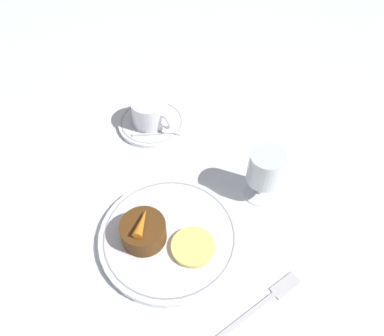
{
  "coord_description": "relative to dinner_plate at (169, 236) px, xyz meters",
  "views": [
    {
      "loc": [
        0.24,
        -0.23,
        0.59
      ],
      "look_at": [
        -0.08,
        0.08,
        0.04
      ],
      "focal_mm": 35.0,
      "sensor_mm": 36.0,
      "label": 1
    }
  ],
  "objects": [
    {
      "name": "wine_glass",
      "position": [
        0.05,
        0.19,
        0.06
      ],
      "size": [
        0.06,
        0.06,
        0.11
      ],
      "color": "silver",
      "rests_on": "ground_plane"
    },
    {
      "name": "dessert_cake",
      "position": [
        -0.03,
        -0.03,
        0.03
      ],
      "size": [
        0.08,
        0.08,
        0.04
      ],
      "color": "#563314",
      "rests_on": "dinner_plate"
    },
    {
      "name": "ground_plane",
      "position": [
        0.02,
        0.03,
        -0.01
      ],
      "size": [
        3.0,
        3.0,
        0.0
      ],
      "primitive_type": "plane",
      "color": "white"
    },
    {
      "name": "fork",
      "position": [
        0.19,
        0.02,
        -0.01
      ],
      "size": [
        0.05,
        0.2,
        0.01
      ],
      "color": "silver",
      "rests_on": "ground_plane"
    },
    {
      "name": "coffee_cup",
      "position": [
        -0.24,
        0.17,
        0.03
      ],
      "size": [
        0.11,
        0.08,
        0.06
      ],
      "color": "white",
      "rests_on": "saucer"
    },
    {
      "name": "spoon",
      "position": [
        -0.19,
        0.16,
        0.0
      ],
      "size": [
        0.08,
        0.09,
        0.0
      ],
      "color": "silver",
      "rests_on": "saucer"
    },
    {
      "name": "saucer",
      "position": [
        -0.24,
        0.17,
        -0.0
      ],
      "size": [
        0.15,
        0.15,
        0.01
      ],
      "color": "white",
      "rests_on": "ground_plane"
    },
    {
      "name": "pineapple_slice",
      "position": [
        0.05,
        0.01,
        0.01
      ],
      "size": [
        0.07,
        0.07,
        0.01
      ],
      "color": "#EFE075",
      "rests_on": "dinner_plate"
    },
    {
      "name": "carrot_garnish",
      "position": [
        -0.03,
        -0.03,
        0.05
      ],
      "size": [
        0.04,
        0.05,
        0.02
      ],
      "color": "orange",
      "rests_on": "dessert_cake"
    },
    {
      "name": "dinner_plate",
      "position": [
        0.0,
        0.0,
        0.0
      ],
      "size": [
        0.24,
        0.24,
        0.01
      ],
      "color": "white",
      "rests_on": "ground_plane"
    }
  ]
}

